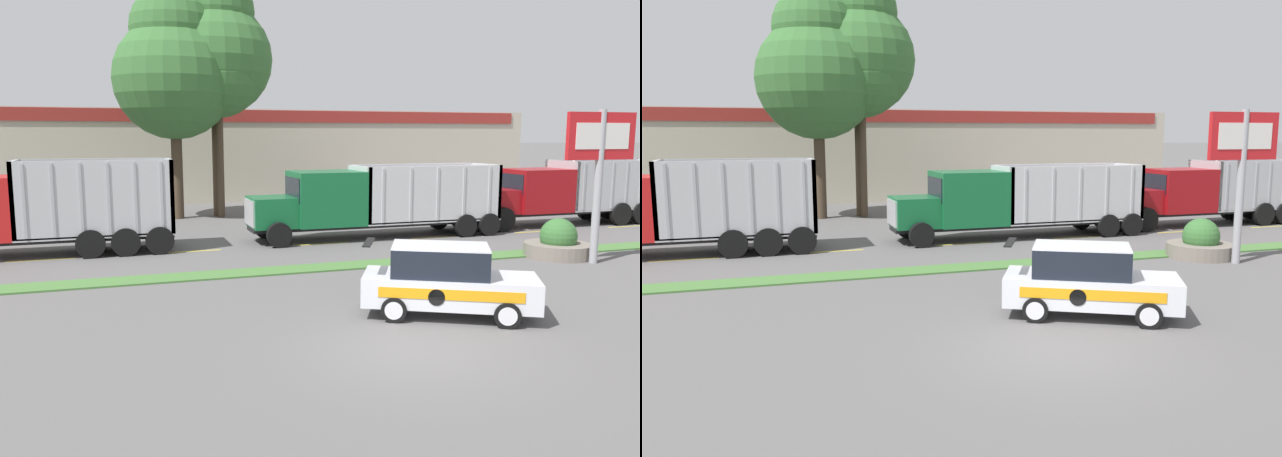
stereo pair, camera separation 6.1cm
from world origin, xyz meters
TOP-DOWN VIEW (x-y plane):
  - ground_plane at (0.00, 0.00)m, footprint 600.00×600.00m
  - grass_verge at (0.00, 8.46)m, footprint 120.00×1.21m
  - centre_line_3 at (-8.47, 13.07)m, footprint 2.40×0.14m
  - centre_line_4 at (-3.07, 13.07)m, footprint 2.40×0.14m
  - centre_line_5 at (2.33, 13.07)m, footprint 2.40×0.14m
  - centre_line_6 at (7.73, 13.07)m, footprint 2.40×0.14m
  - centre_line_7 at (13.13, 13.07)m, footprint 2.40×0.14m
  - centre_line_8 at (18.53, 13.07)m, footprint 2.40×0.14m
  - dump_truck_mid at (4.12, 14.02)m, footprint 11.41×2.77m
  - dump_truck_trail at (-9.76, 14.00)m, footprint 11.06×2.59m
  - dump_truck_far_right at (15.33, 14.69)m, footprint 11.40×2.69m
  - rally_car at (2.03, 2.13)m, footprint 4.60×3.57m
  - store_sign_post at (10.34, 6.28)m, footprint 2.82×0.28m
  - stone_planter at (9.90, 7.62)m, footprint 2.45×2.45m
  - store_building_backdrop at (5.14, 36.26)m, footprint 38.62×12.10m
  - tree_behind_left at (-2.51, 23.22)m, footprint 6.41×6.41m
  - tree_behind_right at (-0.19, 23.02)m, footprint 4.52×4.52m
  - tree_behind_far_right at (-0.19, 23.74)m, footprint 6.21×6.21m

SIDE VIEW (x-z plane):
  - ground_plane at x=0.00m, z-range 0.00..0.00m
  - centre_line_3 at x=-8.47m, z-range 0.00..0.01m
  - centre_line_4 at x=-3.07m, z-range 0.00..0.01m
  - centre_line_5 at x=2.33m, z-range 0.00..0.01m
  - centre_line_6 at x=7.73m, z-range 0.00..0.01m
  - centre_line_7 at x=13.13m, z-range 0.00..0.01m
  - centre_line_8 at x=18.53m, z-range 0.00..0.01m
  - grass_verge at x=0.00m, z-range 0.00..0.06m
  - stone_planter at x=9.90m, z-range -0.24..1.23m
  - rally_car at x=2.03m, z-range -0.01..1.83m
  - dump_truck_far_right at x=15.33m, z-range -0.12..3.18m
  - dump_truck_mid at x=4.12m, z-range -0.03..3.17m
  - dump_truck_trail at x=-9.76m, z-range -0.20..3.41m
  - store_building_backdrop at x=5.14m, z-range 0.00..6.24m
  - store_sign_post at x=10.34m, z-range 1.16..6.57m
  - tree_behind_left at x=-2.51m, z-range 1.97..14.27m
  - tree_behind_right at x=-0.19m, z-range 2.58..13.67m
  - tree_behind_far_right at x=-0.19m, z-range 2.57..15.86m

